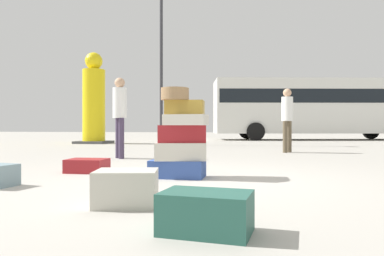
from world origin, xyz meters
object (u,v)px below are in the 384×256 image
Objects in this scene: suitcase_tower at (181,139)px; parked_bus at (317,105)px; yellow_dummy_statue at (94,103)px; suitcase_cream_foreground_near at (126,188)px; suitcase_maroon_foreground_far at (87,166)px; person_tourist_with_camera at (287,114)px; person_bearded_onlooker at (120,110)px; lamp_post at (161,35)px; suitcase_teal_left_side at (206,212)px.

parked_bus is at bearing 74.87° from suitcase_tower.
suitcase_tower is at bearing -58.32° from yellow_dummy_statue.
suitcase_tower is 0.32× the size of yellow_dummy_statue.
suitcase_cream_foreground_near reaches higher than suitcase_maroon_foreground_far.
suitcase_tower is 5.45m from person_tourist_with_camera.
parked_bus is at bearing 64.49° from suitcase_cream_foreground_near.
yellow_dummy_statue is at bearing 113.43° from suitcase_maroon_foreground_far.
person_bearded_onlooker is 0.27× the size of lamp_post.
person_bearded_onlooker is 0.16× the size of parked_bus.
lamp_post reaches higher than parked_bus.
suitcase_teal_left_side is (0.70, -2.46, -0.38)m from suitcase_tower.
suitcase_teal_left_side is at bearing -74.16° from suitcase_tower.
yellow_dummy_statue is at bearing -159.11° from parked_bus.
suitcase_maroon_foreground_far is at bearing -64.92° from yellow_dummy_statue.
suitcase_teal_left_side is 0.33× the size of person_bearded_onlooker.
suitcase_teal_left_side is 7.71m from person_tourist_with_camera.
person_tourist_with_camera is at bearing 84.78° from person_bearded_onlooker.
suitcase_maroon_foreground_far is at bearing -29.11° from person_bearded_onlooker.
suitcase_cream_foreground_near is 0.93× the size of suitcase_maroon_foreground_far.
person_tourist_with_camera is at bearing -37.24° from lamp_post.
suitcase_cream_foreground_near is at bearing 18.86° from person_tourist_with_camera.
parked_bus is 9.90m from lamp_post.
person_bearded_onlooker is (-2.61, 5.08, 0.91)m from suitcase_teal_left_side.
suitcase_teal_left_side reaches higher than suitcase_maroon_foreground_far.
lamp_post is at bearing -12.97° from yellow_dummy_statue.
person_tourist_with_camera is at bearing -114.38° from parked_bus.
person_tourist_with_camera reaches higher than suitcase_tower.
lamp_post is at bearing 95.89° from suitcase_maroon_foreground_far.
suitcase_tower is 0.71× the size of person_tourist_with_camera.
yellow_dummy_statue is (-3.73, 6.53, 0.62)m from person_bearded_onlooker.
lamp_post is (3.07, -0.71, 2.48)m from yellow_dummy_statue.
lamp_post is (-2.48, 10.23, 3.99)m from suitcase_cream_foreground_near.
suitcase_cream_foreground_near is 12.35m from yellow_dummy_statue.
parked_bus is at bearing 32.32° from yellow_dummy_statue.
lamp_post is at bearing 147.21° from person_bearded_onlooker.
suitcase_maroon_foreground_far is 0.32× the size of person_bearded_onlooker.
lamp_post reaches higher than suitcase_maroon_foreground_far.
suitcase_maroon_foreground_far is at bearing -82.46° from lamp_post.
parked_bus reaches higher than person_tourist_with_camera.
suitcase_cream_foreground_near reaches higher than suitcase_teal_left_side.
suitcase_cream_foreground_near is 0.30× the size of person_bearded_onlooker.
suitcase_teal_left_side is 18.21m from parked_bus.
suitcase_teal_left_side is 13.32m from yellow_dummy_statue.
person_tourist_with_camera is 0.15× the size of parked_bus.
suitcase_cream_foreground_near is at bearing -57.49° from suitcase_maroon_foreground_far.
suitcase_teal_left_side is at bearing -112.39° from parked_bus.
person_bearded_onlooker is 4.47m from person_tourist_with_camera.
suitcase_teal_left_side is at bearing 25.93° from person_tourist_with_camera.
person_tourist_with_camera is at bearing 54.25° from suitcase_maroon_foreground_far.
person_tourist_with_camera is (1.89, 6.91, 0.86)m from suitcase_cream_foreground_near.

